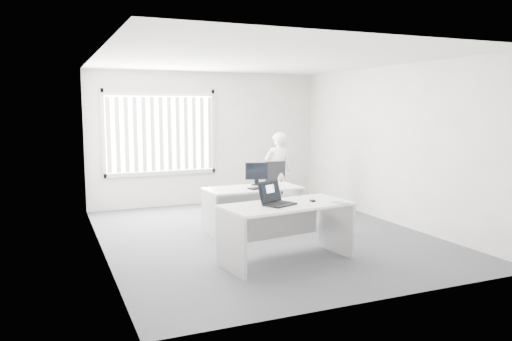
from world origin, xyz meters
name	(u,v)px	position (x,y,z in m)	size (l,w,h in m)	color
ground	(263,235)	(0.00, 0.00, 0.00)	(6.00, 6.00, 0.00)	#53545B
wall_back	(207,138)	(0.00, 3.00, 1.40)	(5.00, 0.02, 2.80)	silver
wall_front	(380,172)	(0.00, -3.00, 1.40)	(5.00, 0.02, 2.80)	silver
wall_left	(100,155)	(-2.50, 0.00, 1.40)	(0.02, 6.00, 2.80)	silver
wall_right	(391,145)	(2.50, 0.00, 1.40)	(0.02, 6.00, 2.80)	silver
ceiling	(264,60)	(0.00, 0.00, 2.80)	(5.00, 6.00, 0.02)	silver
window	(161,132)	(-1.00, 2.96, 1.55)	(2.32, 0.06, 1.76)	#B5B6B1
blinds	(161,134)	(-1.00, 2.90, 1.52)	(2.20, 0.10, 1.50)	white
desk_near	(287,220)	(-0.27, -1.40, 0.57)	(1.83, 1.04, 0.79)	silver
desk_far	(253,199)	(-0.02, 0.39, 0.52)	(1.62, 0.80, 0.73)	silver
office_chair	(278,196)	(1.02, 1.59, 0.31)	(0.58, 0.58, 0.99)	black
person	(278,171)	(1.14, 1.83, 0.79)	(0.57, 0.38, 1.57)	white
laptop	(280,194)	(-0.41, -1.45, 0.95)	(0.40, 0.35, 0.31)	black
paper_sheet	(316,202)	(0.13, -1.46, 0.79)	(0.26, 0.19, 0.00)	silver
mouse	(312,200)	(0.11, -1.40, 0.82)	(0.06, 0.10, 0.04)	#ACACAF
booklet	(340,203)	(0.40, -1.63, 0.80)	(0.14, 0.20, 0.01)	silver
keyboard	(262,188)	(0.08, 0.25, 0.74)	(0.47, 0.16, 0.02)	black
monitor	(257,174)	(0.14, 0.60, 0.92)	(0.39, 0.12, 0.39)	black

